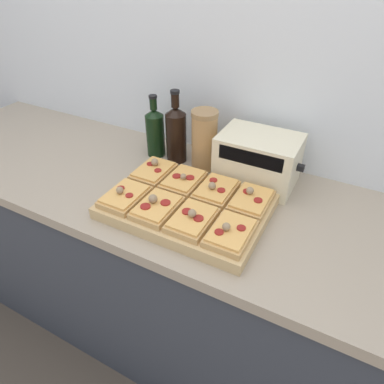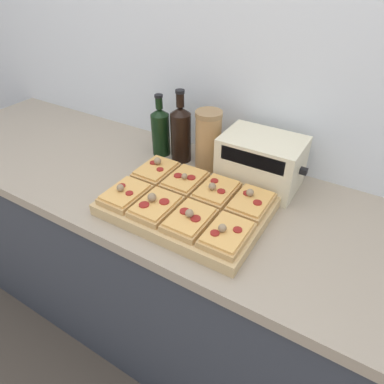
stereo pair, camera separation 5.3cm
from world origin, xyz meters
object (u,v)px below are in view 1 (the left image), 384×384
at_px(wine_bottle, 176,133).
at_px(toaster_oven, 258,160).
at_px(cutting_board, 188,207).
at_px(grain_jar_tall, 204,140).
at_px(olive_oil_bottle, 155,131).

height_order(wine_bottle, toaster_oven, wine_bottle).
xyz_separation_m(cutting_board, grain_jar_tall, (-0.08, 0.28, 0.10)).
height_order(cutting_board, grain_jar_tall, grain_jar_tall).
distance_m(olive_oil_bottle, grain_jar_tall, 0.22).
height_order(olive_oil_bottle, wine_bottle, wine_bottle).
bearing_deg(grain_jar_tall, toaster_oven, -0.23).
xyz_separation_m(grain_jar_tall, toaster_oven, (0.21, -0.00, -0.02)).
bearing_deg(wine_bottle, cutting_board, -53.98).
bearing_deg(grain_jar_tall, cutting_board, -74.22).
distance_m(cutting_board, grain_jar_tall, 0.30).
xyz_separation_m(olive_oil_bottle, toaster_oven, (0.44, -0.00, -0.01)).
distance_m(wine_bottle, toaster_oven, 0.34).
relative_size(wine_bottle, grain_jar_tall, 1.24).
bearing_deg(wine_bottle, toaster_oven, -0.14).
bearing_deg(cutting_board, grain_jar_tall, 105.78).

